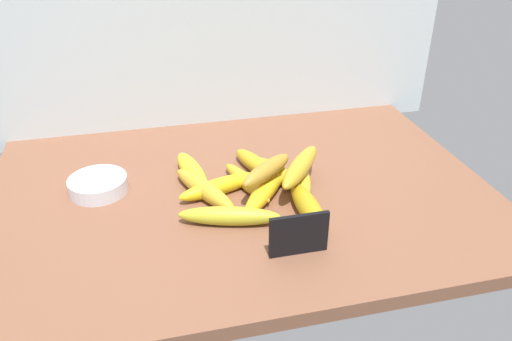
{
  "coord_description": "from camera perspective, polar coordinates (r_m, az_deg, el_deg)",
  "views": [
    {
      "loc": [
        -18.64,
        -92.01,
        61.82
      ],
      "look_at": [
        3.19,
        -0.48,
        8.0
      ],
      "focal_mm": 35.19,
      "sensor_mm": 36.0,
      "label": 1
    }
  ],
  "objects": [
    {
      "name": "back_wall",
      "position": [
        1.35,
        -5.49,
        18.18
      ],
      "size": [
        130.0,
        2.0,
        70.0
      ],
      "primitive_type": "cube",
      "color": "silver",
      "rests_on": "ground"
    },
    {
      "name": "counter_top",
      "position": [
        1.12,
        -1.65,
        -2.97
      ],
      "size": [
        110.0,
        76.0,
        3.0
      ],
      "primitive_type": "cube",
      "color": "brown",
      "rests_on": "ground"
    },
    {
      "name": "banana_8",
      "position": [
        1.08,
        -5.89,
        -2.14
      ],
      "size": [
        12.82,
        20.45,
        3.96
      ],
      "primitive_type": "ellipsoid",
      "rotation": [
        0.0,
        0.0,
        2.03
      ],
      "color": "gold",
      "rests_on": "counter_top"
    },
    {
      "name": "chalkboard_sign",
      "position": [
        0.91,
        4.87,
        -7.42
      ],
      "size": [
        11.0,
        1.8,
        8.4
      ],
      "color": "black",
      "rests_on": "counter_top"
    },
    {
      "name": "fruit_bowl",
      "position": [
        1.15,
        -17.51,
        -1.57
      ],
      "size": [
        12.66,
        12.66,
        3.34
      ],
      "primitive_type": "cylinder",
      "color": "silver",
      "rests_on": "counter_top"
    },
    {
      "name": "banana_11",
      "position": [
        1.07,
        1.24,
        0.04
      ],
      "size": [
        14.67,
        13.23,
        3.85
      ],
      "primitive_type": "ellipsoid",
      "rotation": [
        0.0,
        0.0,
        3.84
      ],
      "color": "#AB7F29",
      "rests_on": "banana_9"
    },
    {
      "name": "banana_2",
      "position": [
        1.09,
        -4.15,
        -1.72
      ],
      "size": [
        19.39,
        9.21,
        3.7
      ],
      "primitive_type": "ellipsoid",
      "rotation": [
        0.0,
        0.0,
        0.3
      ],
      "color": "yellow",
      "rests_on": "counter_top"
    },
    {
      "name": "banana_0",
      "position": [
        1.14,
        2.15,
        -0.17
      ],
      "size": [
        10.87,
        15.58,
        4.08
      ],
      "primitive_type": "ellipsoid",
      "rotation": [
        0.0,
        0.0,
        5.2
      ],
      "color": "gold",
      "rests_on": "counter_top"
    },
    {
      "name": "banana_3",
      "position": [
        0.99,
        -3.06,
        -5.18
      ],
      "size": [
        20.66,
        9.16,
        3.86
      ],
      "primitive_type": "ellipsoid",
      "rotation": [
        0.0,
        0.0,
        6.01
      ],
      "color": "gold",
      "rests_on": "counter_top"
    },
    {
      "name": "banana_7",
      "position": [
        1.11,
        -1.07,
        -1.33
      ],
      "size": [
        8.72,
        18.47,
        3.23
      ],
      "primitive_type": "ellipsoid",
      "rotation": [
        0.0,
        0.0,
        5.02
      ],
      "color": "gold",
      "rests_on": "counter_top"
    },
    {
      "name": "banana_5",
      "position": [
        1.02,
        6.01,
        -4.22
      ],
      "size": [
        4.93,
        18.57,
        4.36
      ],
      "primitive_type": "ellipsoid",
      "rotation": [
        0.0,
        0.0,
        1.6
      ],
      "color": "#B39317",
      "rests_on": "counter_top"
    },
    {
      "name": "banana_9",
      "position": [
        1.08,
        1.2,
        -2.12
      ],
      "size": [
        15.79,
        19.12,
        4.04
      ],
      "primitive_type": "ellipsoid",
      "rotation": [
        0.0,
        0.0,
        4.07
      ],
      "color": "yellow",
      "rests_on": "counter_top"
    },
    {
      "name": "banana_10",
      "position": [
        1.09,
        5.05,
        0.45
      ],
      "size": [
        15.01,
        18.12,
        4.05
      ],
      "primitive_type": "ellipsoid",
      "rotation": [
        0.0,
        0.0,
        4.07
      ],
      "color": "gold",
      "rests_on": "banana_6"
    },
    {
      "name": "banana_1",
      "position": [
        1.15,
        -7.28,
        -0.07
      ],
      "size": [
        7.7,
        18.04,
        4.26
      ],
      "primitive_type": "ellipsoid",
      "rotation": [
        0.0,
        0.0,
        4.91
      ],
      "color": "yellow",
      "rests_on": "counter_top"
    },
    {
      "name": "banana_4",
      "position": [
        1.17,
        -0.13,
        0.78
      ],
      "size": [
        8.92,
        15.65,
        3.86
      ],
      "primitive_type": "ellipsoid",
      "rotation": [
        0.0,
        0.0,
        1.93
      ],
      "color": "gold",
      "rests_on": "counter_top"
    },
    {
      "name": "banana_6",
      "position": [
        1.11,
        5.31,
        -1.33
      ],
      "size": [
        7.58,
        15.65,
        3.56
      ],
      "primitive_type": "ellipsoid",
      "rotation": [
        0.0,
        0.0,
        4.44
      ],
      "color": "yellow",
      "rests_on": "counter_top"
    }
  ]
}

